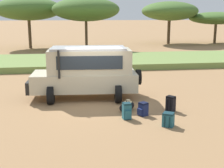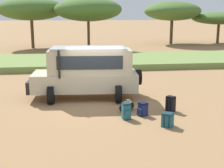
{
  "view_description": "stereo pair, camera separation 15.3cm",
  "coord_description": "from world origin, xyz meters",
  "px_view_note": "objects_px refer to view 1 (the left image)",
  "views": [
    {
      "loc": [
        -1.24,
        -13.52,
        4.01
      ],
      "look_at": [
        0.66,
        -0.54,
        1.0
      ],
      "focal_mm": 50.0,
      "sensor_mm": 36.0,
      "label": 1
    },
    {
      "loc": [
        -1.08,
        -13.54,
        4.01
      ],
      "look_at": [
        0.66,
        -0.54,
        1.0
      ],
      "focal_mm": 50.0,
      "sensor_mm": 36.0,
      "label": 2
    }
  ],
  "objects_px": {
    "acacia_tree_centre_back": "(86,9)",
    "acacia_tree_right_mid": "(170,11)",
    "backpack_near_rear_wheel": "(127,111)",
    "backpack_outermost": "(171,104)",
    "backpack_beside_front_wheel": "(143,109)",
    "acacia_tree_left_mid": "(28,9)",
    "safari_vehicle": "(87,71)",
    "acacia_tree_far_right": "(216,18)",
    "duffel_bag_low_black_case": "(127,106)",
    "backpack_cluster_center": "(168,120)"
  },
  "relations": [
    {
      "from": "acacia_tree_right_mid",
      "to": "acacia_tree_far_right",
      "type": "height_order",
      "value": "acacia_tree_right_mid"
    },
    {
      "from": "backpack_outermost",
      "to": "backpack_cluster_center",
      "type": "bearing_deg",
      "value": -111.42
    },
    {
      "from": "backpack_near_rear_wheel",
      "to": "duffel_bag_low_black_case",
      "type": "bearing_deg",
      "value": 78.69
    },
    {
      "from": "backpack_beside_front_wheel",
      "to": "backpack_near_rear_wheel",
      "type": "xyz_separation_m",
      "value": [
        -0.72,
        -0.31,
        0.05
      ]
    },
    {
      "from": "acacia_tree_far_right",
      "to": "backpack_beside_front_wheel",
      "type": "bearing_deg",
      "value": -120.88
    },
    {
      "from": "duffel_bag_low_black_case",
      "to": "acacia_tree_far_right",
      "type": "relative_size",
      "value": 0.1
    },
    {
      "from": "backpack_outermost",
      "to": "acacia_tree_right_mid",
      "type": "bearing_deg",
      "value": 71.87
    },
    {
      "from": "safari_vehicle",
      "to": "acacia_tree_right_mid",
      "type": "relative_size",
      "value": 0.69
    },
    {
      "from": "acacia_tree_left_mid",
      "to": "acacia_tree_far_right",
      "type": "relative_size",
      "value": 1.05
    },
    {
      "from": "backpack_outermost",
      "to": "duffel_bag_low_black_case",
      "type": "height_order",
      "value": "backpack_outermost"
    },
    {
      "from": "backpack_beside_front_wheel",
      "to": "acacia_tree_far_right",
      "type": "relative_size",
      "value": 0.07
    },
    {
      "from": "backpack_near_rear_wheel",
      "to": "acacia_tree_right_mid",
      "type": "height_order",
      "value": "acacia_tree_right_mid"
    },
    {
      "from": "acacia_tree_centre_back",
      "to": "backpack_beside_front_wheel",
      "type": "bearing_deg",
      "value": -88.01
    },
    {
      "from": "backpack_beside_front_wheel",
      "to": "acacia_tree_centre_back",
      "type": "relative_size",
      "value": 0.08
    },
    {
      "from": "duffel_bag_low_black_case",
      "to": "acacia_tree_far_right",
      "type": "bearing_deg",
      "value": 57.7
    },
    {
      "from": "backpack_cluster_center",
      "to": "backpack_near_rear_wheel",
      "type": "relative_size",
      "value": 0.81
    },
    {
      "from": "safari_vehicle",
      "to": "acacia_tree_centre_back",
      "type": "distance_m",
      "value": 19.6
    },
    {
      "from": "backpack_near_rear_wheel",
      "to": "acacia_tree_centre_back",
      "type": "bearing_deg",
      "value": 90.15
    },
    {
      "from": "acacia_tree_centre_back",
      "to": "acacia_tree_left_mid",
      "type": "bearing_deg",
      "value": 153.96
    },
    {
      "from": "safari_vehicle",
      "to": "backpack_beside_front_wheel",
      "type": "distance_m",
      "value": 3.78
    },
    {
      "from": "backpack_outermost",
      "to": "acacia_tree_left_mid",
      "type": "height_order",
      "value": "acacia_tree_left_mid"
    },
    {
      "from": "acacia_tree_centre_back",
      "to": "acacia_tree_right_mid",
      "type": "height_order",
      "value": "acacia_tree_centre_back"
    },
    {
      "from": "backpack_beside_front_wheel",
      "to": "acacia_tree_centre_back",
      "type": "xyz_separation_m",
      "value": [
        -0.78,
        22.34,
        4.08
      ]
    },
    {
      "from": "backpack_outermost",
      "to": "acacia_tree_left_mid",
      "type": "xyz_separation_m",
      "value": [
        -8.32,
        25.02,
        4.1
      ]
    },
    {
      "from": "backpack_beside_front_wheel",
      "to": "acacia_tree_far_right",
      "type": "bearing_deg",
      "value": 59.12
    },
    {
      "from": "backpack_beside_front_wheel",
      "to": "acacia_tree_left_mid",
      "type": "bearing_deg",
      "value": 105.49
    },
    {
      "from": "backpack_cluster_center",
      "to": "backpack_near_rear_wheel",
      "type": "height_order",
      "value": "backpack_near_rear_wheel"
    },
    {
      "from": "backpack_cluster_center",
      "to": "acacia_tree_right_mid",
      "type": "height_order",
      "value": "acacia_tree_right_mid"
    },
    {
      "from": "acacia_tree_centre_back",
      "to": "acacia_tree_right_mid",
      "type": "xyz_separation_m",
      "value": [
        11.14,
        5.8,
        -0.13
      ]
    },
    {
      "from": "acacia_tree_centre_back",
      "to": "acacia_tree_right_mid",
      "type": "bearing_deg",
      "value": 27.49
    },
    {
      "from": "backpack_beside_front_wheel",
      "to": "duffel_bag_low_black_case",
      "type": "xyz_separation_m",
      "value": [
        -0.51,
        0.71,
        -0.08
      ]
    },
    {
      "from": "backpack_beside_front_wheel",
      "to": "backpack_outermost",
      "type": "relative_size",
      "value": 0.83
    },
    {
      "from": "acacia_tree_right_mid",
      "to": "backpack_near_rear_wheel",
      "type": "bearing_deg",
      "value": -111.29
    },
    {
      "from": "backpack_near_rear_wheel",
      "to": "acacia_tree_far_right",
      "type": "height_order",
      "value": "acacia_tree_far_right"
    },
    {
      "from": "acacia_tree_centre_back",
      "to": "acacia_tree_far_right",
      "type": "distance_m",
      "value": 18.53
    },
    {
      "from": "safari_vehicle",
      "to": "backpack_near_rear_wheel",
      "type": "bearing_deg",
      "value": -68.62
    },
    {
      "from": "acacia_tree_far_right",
      "to": "acacia_tree_right_mid",
      "type": "bearing_deg",
      "value": 179.66
    },
    {
      "from": "safari_vehicle",
      "to": "acacia_tree_far_right",
      "type": "height_order",
      "value": "acacia_tree_far_right"
    },
    {
      "from": "backpack_outermost",
      "to": "acacia_tree_far_right",
      "type": "xyz_separation_m",
      "value": [
        15.53,
        27.71,
        2.98
      ]
    },
    {
      "from": "backpack_near_rear_wheel",
      "to": "backpack_outermost",
      "type": "height_order",
      "value": "backpack_outermost"
    },
    {
      "from": "backpack_near_rear_wheel",
      "to": "duffel_bag_low_black_case",
      "type": "xyz_separation_m",
      "value": [
        0.2,
        1.02,
        -0.13
      ]
    },
    {
      "from": "duffel_bag_low_black_case",
      "to": "backpack_cluster_center",
      "type": "bearing_deg",
      "value": -60.89
    },
    {
      "from": "backpack_outermost",
      "to": "acacia_tree_left_mid",
      "type": "bearing_deg",
      "value": 108.39
    },
    {
      "from": "backpack_beside_front_wheel",
      "to": "backpack_cluster_center",
      "type": "relative_size",
      "value": 1.04
    },
    {
      "from": "duffel_bag_low_black_case",
      "to": "acacia_tree_left_mid",
      "type": "xyz_separation_m",
      "value": [
        -6.52,
        24.69,
        4.23
      ]
    },
    {
      "from": "backpack_outermost",
      "to": "acacia_tree_right_mid",
      "type": "distance_m",
      "value": 29.46
    },
    {
      "from": "backpack_cluster_center",
      "to": "backpack_outermost",
      "type": "xyz_separation_m",
      "value": [
        0.67,
        1.7,
        0.06
      ]
    },
    {
      "from": "acacia_tree_left_mid",
      "to": "acacia_tree_centre_back",
      "type": "relative_size",
      "value": 1.06
    },
    {
      "from": "backpack_cluster_center",
      "to": "backpack_beside_front_wheel",
      "type": "bearing_deg",
      "value": 114.99
    },
    {
      "from": "backpack_cluster_center",
      "to": "safari_vehicle",
      "type": "bearing_deg",
      "value": 121.32
    }
  ]
}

